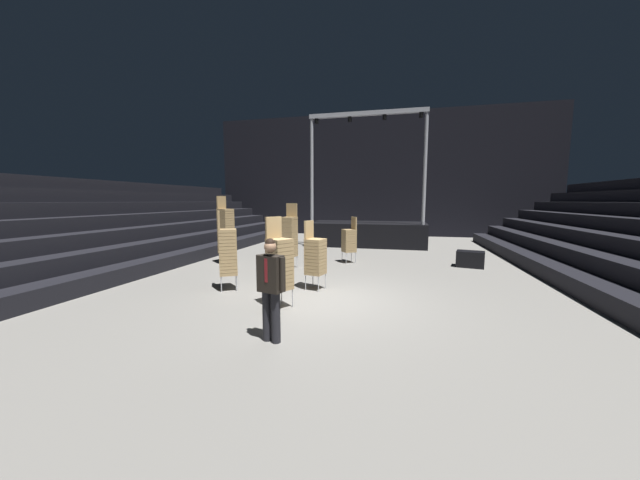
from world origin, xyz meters
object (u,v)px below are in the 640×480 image
chair_stack_front_right (349,240)px  chair_stack_mid_centre (226,230)px  chair_stack_mid_right (279,263)px  stage_riser (367,232)px  chair_stack_mid_left (289,236)px  chair_stack_rear_left (315,255)px  equipment_road_case (470,259)px  chair_stack_front_left (228,251)px  man_with_tie (271,284)px

chair_stack_front_right → chair_stack_mid_centre: chair_stack_mid_centre is taller
chair_stack_mid_right → chair_stack_mid_centre: bearing=-107.7°
stage_riser → chair_stack_mid_left: bearing=-107.0°
stage_riser → chair_stack_mid_left: (-2.01, -6.57, 0.40)m
chair_stack_rear_left → equipment_road_case: 6.14m
chair_stack_front_right → chair_stack_mid_left: 2.38m
stage_riser → chair_stack_front_left: (-2.64, -9.60, 0.32)m
chair_stack_front_right → chair_stack_mid_centre: (-4.35, -1.29, 0.38)m
chair_stack_mid_right → chair_stack_rear_left: bearing=-162.1°
man_with_tie → chair_stack_front_left: size_ratio=0.83×
man_with_tie → chair_stack_front_left: chair_stack_front_left is taller
chair_stack_front_right → chair_stack_mid_left: chair_stack_mid_left is taller
chair_stack_mid_left → chair_stack_front_right: bearing=-130.5°
chair_stack_front_left → chair_stack_rear_left: bearing=74.9°
stage_riser → chair_stack_front_right: 5.08m
stage_riser → chair_stack_mid_left: 6.88m
chair_stack_mid_left → chair_stack_rear_left: chair_stack_mid_left is taller
chair_stack_mid_right → equipment_road_case: 7.55m
chair_stack_mid_centre → equipment_road_case: 8.77m
chair_stack_mid_right → chair_stack_front_right: bearing=-155.6°
chair_stack_front_right → man_with_tie: bearing=145.9°
chair_stack_mid_left → chair_stack_mid_right: (1.17, -4.03, -0.13)m
chair_stack_front_right → equipment_road_case: bearing=-120.4°
chair_stack_mid_left → stage_riser: bearing=-96.5°
stage_riser → man_with_tie: 12.30m
chair_stack_rear_left → man_with_tie: bearing=17.0°
man_with_tie → chair_stack_rear_left: 3.29m
man_with_tie → chair_stack_front_right: size_ratio=1.00×
chair_stack_mid_left → chair_stack_rear_left: bearing=132.9°
stage_riser → chair_stack_mid_right: size_ratio=3.29×
chair_stack_mid_right → chair_stack_mid_centre: size_ratio=0.79×
chair_stack_mid_centre → stage_riser: bearing=162.3°
chair_stack_mid_right → equipment_road_case: bearing=170.4°
chair_stack_front_right → equipment_road_case: size_ratio=1.90×
stage_riser → chair_stack_mid_centre: bearing=-125.4°
stage_riser → chair_stack_mid_centre: 7.83m
chair_stack_rear_left → chair_stack_mid_centre: bearing=-108.0°
chair_stack_front_left → chair_stack_mid_right: (1.80, -1.00, -0.04)m
equipment_road_case → man_with_tie: bearing=-120.9°
stage_riser → man_with_tie: (-0.35, -12.29, 0.26)m
chair_stack_front_left → chair_stack_mid_centre: size_ratio=0.83×
chair_stack_front_left → chair_stack_mid_right: chair_stack_front_left is taller
chair_stack_front_left → chair_stack_front_right: size_ratio=1.20×
chair_stack_front_left → equipment_road_case: size_ratio=2.28×
man_with_tie → chair_stack_mid_centre: size_ratio=0.69×
stage_riser → chair_stack_rear_left: 9.02m
chair_stack_mid_centre → chair_stack_rear_left: bearing=74.7°
chair_stack_mid_left → man_with_tie: bearing=116.6°
chair_stack_rear_left → stage_riser: bearing=-167.9°
chair_stack_front_left → equipment_road_case: 8.22m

